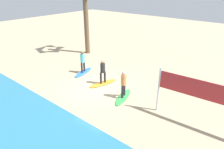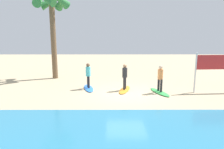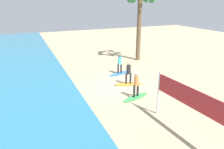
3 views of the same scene
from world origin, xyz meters
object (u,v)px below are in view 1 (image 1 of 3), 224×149
surfboard_green (123,97)px  surfer_blue (83,60)px  surfboard_blue (83,72)px  surfer_green (124,82)px  surfer_orange (103,70)px  surfboard_orange (103,83)px

surfboard_green → surfer_blue: bearing=-118.9°
surfer_blue → surfboard_blue: bearing=0.0°
surfer_green → surfer_orange: 2.22m
surfer_orange → surfboard_blue: (2.41, -0.43, -0.99)m
surfboard_green → surfer_orange: 2.44m
surfer_green → surfboard_blue: surfer_green is taller
surfboard_green → surfer_blue: surfer_blue is taller
surfboard_orange → surfboard_green: bearing=90.0°
surfboard_orange → surfer_blue: 2.64m
surfboard_orange → surfboard_blue: same height
surfboard_green → surfboard_blue: same height
surfer_green → surfboard_green: bearing=90.0°
surfboard_orange → surfer_blue: (2.41, -0.43, 0.99)m
surfboard_green → surfboard_orange: size_ratio=1.00×
surfboard_green → surfer_green: 0.99m
surfboard_orange → surfer_blue: surfer_blue is taller
surfboard_green → surfer_orange: size_ratio=1.28×
surfer_blue → surfboard_green: bearing=167.5°
surfboard_blue → surfer_blue: 0.99m
surfer_green → surfboard_orange: size_ratio=0.78×
surfer_blue → surfer_orange: bearing=169.8°
surfboard_blue → surfboard_orange: bearing=66.0°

